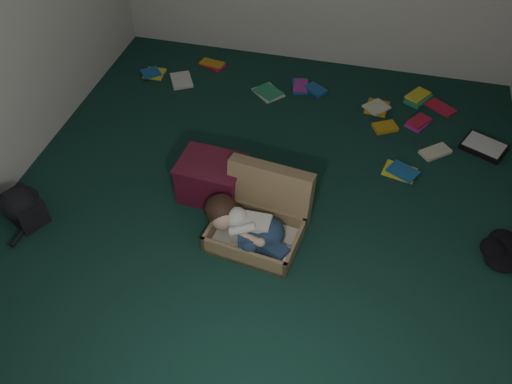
% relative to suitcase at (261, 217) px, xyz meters
% --- Properties ---
extents(floor, '(4.50, 4.50, 0.00)m').
position_rel_suitcase_xyz_m(floor, '(-0.05, 0.19, -0.14)').
color(floor, '#12332A').
rests_on(floor, ground).
extents(suitcase, '(0.72, 0.70, 0.47)m').
position_rel_suitcase_xyz_m(suitcase, '(0.00, 0.00, 0.00)').
color(suitcase, '#8E744E').
rests_on(suitcase, floor).
extents(person, '(0.68, 0.40, 0.29)m').
position_rel_suitcase_xyz_m(person, '(-0.06, -0.15, 0.04)').
color(person, beige).
rests_on(person, suitcase).
extents(maroon_bin, '(0.52, 0.42, 0.34)m').
position_rel_suitcase_xyz_m(maroon_bin, '(-0.46, 0.27, 0.03)').
color(maroon_bin, '#561125').
rests_on(maroon_bin, floor).
extents(backpack, '(0.49, 0.46, 0.23)m').
position_rel_suitcase_xyz_m(backpack, '(-1.75, -0.33, -0.02)').
color(backpack, black).
rests_on(backpack, floor).
extents(clothing_pile, '(0.46, 0.39, 0.14)m').
position_rel_suitcase_xyz_m(clothing_pile, '(1.65, 0.17, -0.07)').
color(clothing_pile, black).
rests_on(clothing_pile, floor).
extents(paper_tray, '(0.43, 0.39, 0.05)m').
position_rel_suitcase_xyz_m(paper_tray, '(1.65, 1.37, -0.12)').
color(paper_tray, black).
rests_on(paper_tray, floor).
extents(book_scatter, '(3.08, 1.45, 0.02)m').
position_rel_suitcase_xyz_m(book_scatter, '(0.23, 1.67, -0.13)').
color(book_scatter, yellow).
rests_on(book_scatter, floor).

